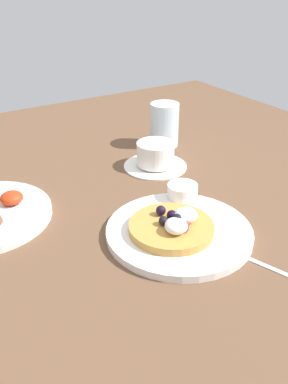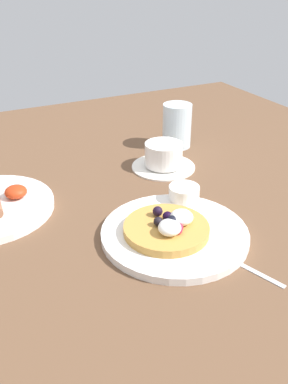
{
  "view_description": "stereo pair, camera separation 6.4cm",
  "coord_description": "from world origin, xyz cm",
  "views": [
    {
      "loc": [
        -28.36,
        -54.11,
        40.8
      ],
      "look_at": [
        6.97,
        2.61,
        4.0
      ],
      "focal_mm": 39.43,
      "sensor_mm": 36.0,
      "label": 1
    },
    {
      "loc": [
        -22.77,
        -57.23,
        40.8
      ],
      "look_at": [
        6.97,
        2.61,
        4.0
      ],
      "focal_mm": 39.43,
      "sensor_mm": 36.0,
      "label": 2
    }
  ],
  "objects": [
    {
      "name": "syrup_ramekin",
      "position": [
        14.66,
        1.22,
        2.68
      ],
      "size": [
        5.75,
        5.75,
        2.64
      ],
      "color": "white",
      "rests_on": "pancake_plate"
    },
    {
      "name": "ground_plane",
      "position": [
        0.0,
        0.0,
        -1.5
      ],
      "size": [
        151.55,
        148.97,
        3.0
      ],
      "primitive_type": "cube",
      "color": "brown"
    },
    {
      "name": "coffee_cup",
      "position": [
        19.26,
        17.54,
        3.34
      ],
      "size": [
        8.87,
        9.88,
        5.04
      ],
      "color": "white",
      "rests_on": "coffee_saucer"
    },
    {
      "name": "pancake_with_berries",
      "position": [
        6.43,
        -7.39,
        2.53
      ],
      "size": [
        14.2,
        14.2,
        3.71
      ],
      "color": "#BC883D",
      "rests_on": "pancake_plate"
    },
    {
      "name": "water_glass",
      "position": [
        28.12,
        27.06,
        5.33
      ],
      "size": [
        7.04,
        7.04,
        10.65
      ],
      "primitive_type": "cylinder",
      "color": "silver",
      "rests_on": "ground_plane"
    },
    {
      "name": "pancake_plate",
      "position": [
        7.83,
        -7.19,
        0.66
      ],
      "size": [
        24.68,
        24.68,
        1.32
      ],
      "primitive_type": "cylinder",
      "color": "white",
      "rests_on": "ground_plane"
    },
    {
      "name": "coffee_saucer",
      "position": [
        19.17,
        17.43,
        0.36
      ],
      "size": [
        14.18,
        14.18,
        0.73
      ],
      "primitive_type": "cylinder",
      "color": "white",
      "rests_on": "ground_plane"
    }
  ]
}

